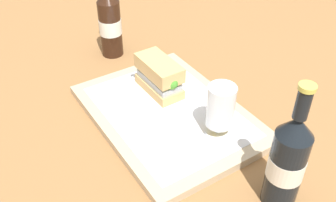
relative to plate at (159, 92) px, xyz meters
name	(u,v)px	position (x,y,z in m)	size (l,w,h in m)	color
ground_plane	(168,117)	(0.06, -0.02, -0.03)	(3.00, 3.00, 0.00)	olive
tray	(168,114)	(0.06, -0.02, -0.02)	(0.44, 0.32, 0.02)	tan
placemat	(168,111)	(0.06, -0.02, -0.01)	(0.38, 0.27, 0.00)	silver
plate	(159,92)	(0.00, 0.00, 0.00)	(0.19, 0.19, 0.01)	white
sandwich	(160,76)	(0.00, 0.00, 0.05)	(0.13, 0.07, 0.08)	tan
beer_glass	(220,109)	(0.19, 0.03, 0.06)	(0.06, 0.06, 0.12)	silver
beer_bottle	(287,161)	(0.38, 0.03, 0.08)	(0.07, 0.07, 0.27)	black
second_bottle	(110,22)	(-0.28, 0.01, 0.08)	(0.07, 0.07, 0.27)	black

